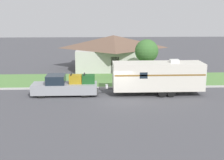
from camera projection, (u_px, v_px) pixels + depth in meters
The scene contains 8 objects.
ground_plane at pixel (119, 99), 27.84m from camera, with size 120.00×120.00×0.00m, color #47474C.
curb_strip at pixel (116, 88), 31.47m from camera, with size 80.00×0.30×0.14m.
lawn_strip at pixel (114, 80), 35.04m from camera, with size 80.00×7.00×0.03m.
house_across_street at pixel (113, 51), 41.54m from camera, with size 10.46×8.17×4.40m.
pickup_truck at pixel (65, 86), 28.80m from camera, with size 6.08×2.00×2.04m.
travel_trailer at pixel (158, 76), 28.98m from camera, with size 9.60×2.51×3.28m.
mailbox at pixel (63, 78), 31.72m from camera, with size 0.48×0.20×1.28m.
tree_in_yard at pixel (147, 51), 34.62m from camera, with size 2.62×2.62×4.55m.
Camera 1 is at (-1.78, -26.68, 7.94)m, focal length 50.00 mm.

